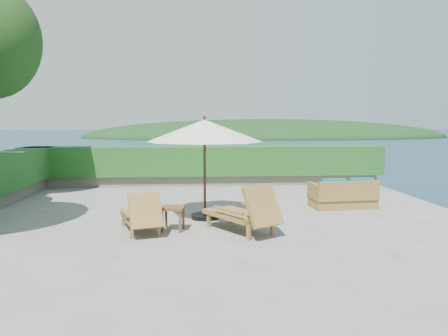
{
  "coord_description": "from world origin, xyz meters",
  "views": [
    {
      "loc": [
        -0.44,
        -9.44,
        2.18
      ],
      "look_at": [
        0.3,
        0.8,
        1.1
      ],
      "focal_mm": 35.0,
      "sensor_mm": 36.0,
      "label": 1
    }
  ],
  "objects": [
    {
      "name": "ground",
      "position": [
        0.0,
        0.0,
        0.0
      ],
      "size": [
        12.0,
        12.0,
        0.0
      ],
      "primitive_type": "plane",
      "color": "gray",
      "rests_on": "ground"
    },
    {
      "name": "foundation",
      "position": [
        0.0,
        0.0,
        -1.55
      ],
      "size": [
        12.0,
        12.0,
        3.0
      ],
      "primitive_type": "cube",
      "color": "#4E473D",
      "rests_on": "ocean"
    },
    {
      "name": "offshore_island",
      "position": [
        25.0,
        140.0,
        -3.0
      ],
      "size": [
        126.0,
        57.6,
        12.6
      ],
      "primitive_type": "ellipsoid",
      "color": "black",
      "rests_on": "ocean"
    },
    {
      "name": "planter_wall_far",
      "position": [
        0.0,
        5.6,
        0.18
      ],
      "size": [
        12.0,
        0.6,
        0.36
      ],
      "primitive_type": "cube",
      "color": "#6E6758",
      "rests_on": "ground"
    },
    {
      "name": "hedge_far",
      "position": [
        0.0,
        5.6,
        0.85
      ],
      "size": [
        12.4,
        0.9,
        1.0
      ],
      "primitive_type": "cube",
      "color": "#134517",
      "rests_on": "planter_wall_far"
    },
    {
      "name": "patio_umbrella",
      "position": [
        -0.17,
        0.3,
        1.97
      ],
      "size": [
        2.87,
        2.87,
        2.33
      ],
      "rotation": [
        0.0,
        0.0,
        -0.11
      ],
      "color": "black",
      "rests_on": "ground"
    },
    {
      "name": "lounge_left",
      "position": [
        -1.46,
        -0.87,
        0.36
      ],
      "size": [
        1.01,
        1.59,
        0.85
      ],
      "rotation": [
        0.0,
        0.0,
        0.3
      ],
      "color": "olive",
      "rests_on": "ground"
    },
    {
      "name": "lounge_right",
      "position": [
        0.57,
        -1.03,
        0.42
      ],
      "size": [
        1.53,
        1.83,
        1.0
      ],
      "rotation": [
        0.0,
        0.0,
        0.57
      ],
      "color": "olive",
      "rests_on": "ground"
    },
    {
      "name": "side_table",
      "position": [
        -0.85,
        -0.74,
        0.4
      ],
      "size": [
        0.53,
        0.53,
        0.49
      ],
      "rotation": [
        0.0,
        0.0,
        -0.16
      ],
      "color": "brown",
      "rests_on": "ground"
    },
    {
      "name": "wicker_loveseat",
      "position": [
        3.39,
        1.29,
        0.31
      ],
      "size": [
        1.68,
        0.97,
        0.79
      ],
      "rotation": [
        0.0,
        0.0,
        0.1
      ],
      "color": "olive",
      "rests_on": "ground"
    }
  ]
}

